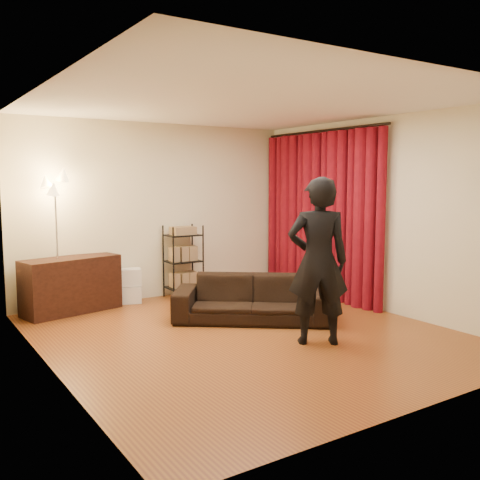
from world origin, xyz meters
TOP-DOWN VIEW (x-y plane):
  - floor at (0.00, 0.00)m, footprint 5.00×5.00m
  - ceiling at (0.00, 0.00)m, footprint 5.00×5.00m
  - wall_back at (0.00, 2.50)m, footprint 5.00×0.00m
  - wall_front at (0.00, -2.50)m, footprint 5.00×0.00m
  - wall_left at (-2.25, 0.00)m, footprint 0.00×5.00m
  - wall_right at (2.25, 0.00)m, footprint 0.00×5.00m
  - curtain_rod at (2.15, 1.12)m, footprint 0.04×2.65m
  - curtain at (2.13, 1.12)m, footprint 0.22×2.65m
  - sofa at (0.41, 0.49)m, footprint 2.07×1.84m
  - person at (0.48, -0.71)m, footprint 0.82×0.74m
  - media_cabinet at (-1.44, 2.23)m, footprint 1.39×0.77m
  - storage_boxes at (-0.54, 2.31)m, footprint 0.37×0.33m
  - wire_shelf at (0.31, 2.25)m, footprint 0.54×0.40m
  - floor_lamp at (-1.63, 2.18)m, footprint 0.43×0.43m

SIDE VIEW (x-z plane):
  - floor at x=0.00m, z-range 0.00..0.00m
  - storage_boxes at x=-0.54m, z-range 0.00..0.52m
  - sofa at x=0.41m, z-range 0.00..0.59m
  - media_cabinet at x=-1.44m, z-range 0.00..0.77m
  - wire_shelf at x=0.31m, z-range 0.00..1.13m
  - person at x=0.48m, z-range 0.00..1.87m
  - floor_lamp at x=-1.63m, z-range 0.00..1.91m
  - curtain at x=2.13m, z-range 0.00..2.55m
  - wall_back at x=0.00m, z-range -1.15..3.85m
  - wall_front at x=0.00m, z-range -1.15..3.85m
  - wall_left at x=-2.25m, z-range -1.15..3.85m
  - wall_right at x=2.25m, z-range -1.15..3.85m
  - curtain_rod at x=2.15m, z-range 2.56..2.60m
  - ceiling at x=0.00m, z-range 2.70..2.70m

